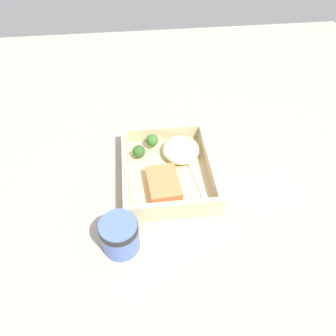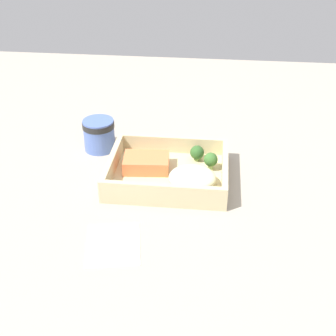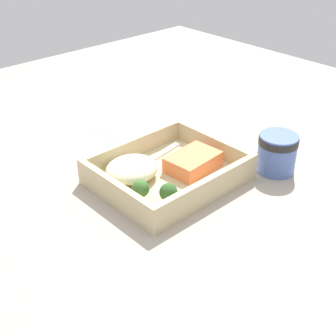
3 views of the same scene
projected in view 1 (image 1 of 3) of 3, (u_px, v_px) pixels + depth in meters
The scene contains 10 objects.
ground_plane at pixel (168, 179), 78.96cm from camera, with size 160.00×160.00×2.00cm, color #A29787.
takeout_tray at pixel (168, 174), 77.80cm from camera, with size 25.34×20.99×1.20cm, color #C9B88A.
tray_rim at pixel (168, 167), 75.98cm from camera, with size 25.34×20.99×3.80cm.
salmon_fillet at pixel (164, 184), 72.78cm from camera, with size 9.76×6.78×3.02cm, color #F67945.
mashed_potatoes at pixel (181, 150), 80.05cm from camera, with size 9.80×8.91×3.67cm, color beige.
broccoli_floret_1 at pixel (139, 152), 79.43cm from camera, with size 3.15×3.15×3.59cm.
broccoli_floret_2 at pixel (152, 141), 81.56cm from camera, with size 3.04×3.04×3.98cm.
fork at pixel (193, 171), 77.32cm from camera, with size 15.87×3.97×0.44cm.
paper_cup at pixel (120, 234), 62.28cm from camera, with size 7.48×7.48×7.52cm.
receipt_slip at pixel (268, 191), 74.86cm from camera, with size 9.41×11.46×0.24cm, color white.
Camera 1 is at (-52.05, 5.91, 58.13)cm, focal length 35.00 mm.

